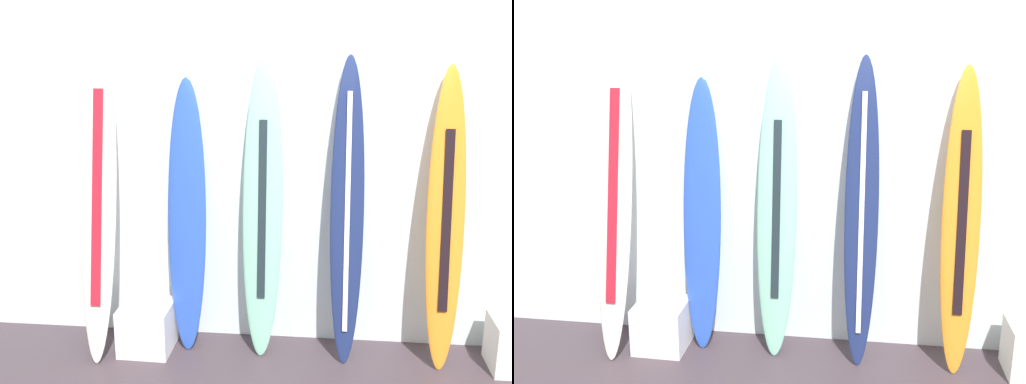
% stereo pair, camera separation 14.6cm
% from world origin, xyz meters
% --- Properties ---
extents(wall_back, '(7.20, 0.20, 2.80)m').
position_xyz_m(wall_back, '(0.00, 1.30, 1.40)').
color(wall_back, silver).
rests_on(wall_back, ground).
extents(surfboard_ivory, '(0.26, 0.53, 2.24)m').
position_xyz_m(surfboard_ivory, '(-1.37, 0.90, 1.11)').
color(surfboard_ivory, silver).
rests_on(surfboard_ivory, ground).
extents(surfboard_cobalt, '(0.27, 0.27, 1.91)m').
position_xyz_m(surfboard_cobalt, '(-0.80, 1.03, 0.94)').
color(surfboard_cobalt, '#284DB6').
rests_on(surfboard_cobalt, ground).
extents(surfboard_seafoam, '(0.27, 0.32, 2.07)m').
position_xyz_m(surfboard_seafoam, '(-0.27, 1.02, 1.02)').
color(surfboard_seafoam, '#82C7A9').
rests_on(surfboard_seafoam, ground).
extents(surfboard_navy, '(0.24, 0.36, 2.06)m').
position_xyz_m(surfboard_navy, '(0.30, 1.00, 1.01)').
color(surfboard_navy, navy).
rests_on(surfboard_navy, ground).
extents(surfboard_sunset, '(0.25, 0.37, 2.01)m').
position_xyz_m(surfboard_sunset, '(0.93, 0.98, 1.00)').
color(surfboard_sunset, orange).
rests_on(surfboard_sunset, ground).
extents(display_block_left, '(0.36, 0.36, 0.34)m').
position_xyz_m(display_block_left, '(-1.08, 0.92, 0.17)').
color(display_block_left, white).
rests_on(display_block_left, ground).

